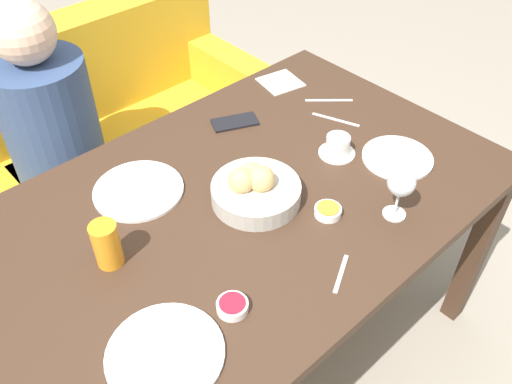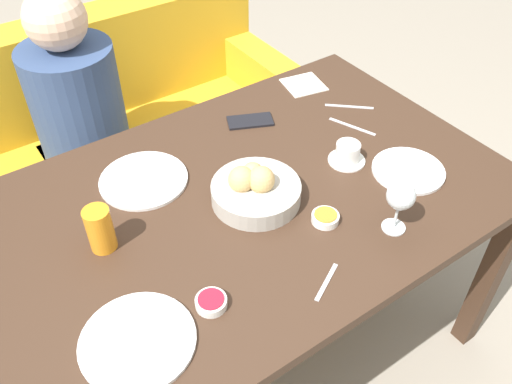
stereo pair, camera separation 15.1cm
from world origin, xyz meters
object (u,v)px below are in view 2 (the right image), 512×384
seated_person (88,146)px  plate_near_left (138,341)px  juice_glass (100,229)px  napkin (304,85)px  jam_bowl_berry (211,302)px  jam_bowl_honey (325,218)px  fork_silver (349,107)px  couch (103,152)px  spoon_coffee (328,281)px  cell_phone (250,121)px  plate_near_right (408,170)px  knife_silver (352,127)px  coffee_cup (347,154)px  wine_glass (401,197)px  plate_far_center (144,180)px  bread_basket (255,189)px

seated_person → plate_near_left: size_ratio=4.35×
juice_glass → napkin: 0.97m
jam_bowl_berry → jam_bowl_honey: size_ratio=1.00×
seated_person → fork_silver: size_ratio=8.61×
couch → spoon_coffee: couch is taller
seated_person → cell_phone: (0.40, -0.59, 0.30)m
napkin → plate_near_right: bearing=-95.0°
plate_near_right → knife_silver: bearing=86.2°
seated_person → coffee_cup: bearing=-60.6°
seated_person → wine_glass: size_ratio=7.24×
couch → cell_phone: bearing=-67.9°
knife_silver → napkin: (0.03, 0.30, 0.00)m
coffee_cup → fork_silver: (0.21, 0.22, -0.03)m
wine_glass → coffee_cup: (0.09, 0.28, -0.08)m
coffee_cup → spoon_coffee: 0.48m
seated_person → couch: bearing=58.7°
coffee_cup → jam_bowl_honey: coffee_cup is taller
couch → jam_bowl_berry: size_ratio=23.16×
seated_person → plate_far_center: (-0.03, -0.66, 0.30)m
jam_bowl_berry → jam_bowl_honey: 0.40m
juice_glass → jam_bowl_honey: (0.53, -0.26, -0.05)m
bread_basket → spoon_coffee: bread_basket is taller
wine_glass → coffee_cup: size_ratio=1.37×
couch → seated_person: 0.25m
plate_far_center → jam_bowl_berry: (-0.07, -0.49, 0.01)m
bread_basket → napkin: size_ratio=1.57×
couch → jam_bowl_berry: bearing=-98.2°
couch → juice_glass: bearing=-107.9°
jam_bowl_honey → fork_silver: bearing=41.4°
fork_silver → knife_silver: size_ratio=0.82×
seated_person → wine_glass: 1.35m
plate_near_right → coffee_cup: 0.19m
wine_glass → knife_silver: bearing=61.3°
bread_basket → wine_glass: (0.24, -0.30, 0.07)m
couch → jam_bowl_honey: (0.21, -1.25, 0.48)m
coffee_cup → fork_silver: 0.30m
couch → coffee_cup: bearing=-68.4°
spoon_coffee → coffee_cup: bearing=42.7°
jam_bowl_honey → cell_phone: jam_bowl_honey is taller
couch → plate_near_right: 1.43m
bread_basket → spoon_coffee: 0.34m
seated_person → plate_far_center: bearing=-92.4°
seated_person → spoon_coffee: (0.17, -1.25, 0.30)m
knife_silver → plate_near_left: bearing=-160.3°
coffee_cup → knife_silver: bearing=42.2°
couch → fork_silver: couch is taller
coffee_cup → couch: bearing=111.6°
seated_person → plate_near_left: bearing=-103.7°
plate_near_left → jam_bowl_berry: size_ratio=3.45×
jam_bowl_honey → fork_silver: size_ratio=0.57×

